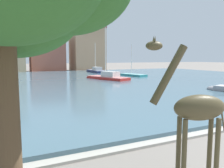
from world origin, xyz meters
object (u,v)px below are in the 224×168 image
object	(u,v)px
giraffe_statue	(195,111)
sailboat_red	(106,78)
sailboat_navy	(95,71)
sailboat_teal	(131,75)

from	to	relation	value
giraffe_statue	sailboat_red	size ratio (longest dim) A/B	0.48
giraffe_statue	sailboat_navy	world-z (taller)	sailboat_navy
sailboat_teal	sailboat_red	world-z (taller)	sailboat_red
sailboat_teal	sailboat_red	size ratio (longest dim) A/B	0.74
giraffe_statue	sailboat_teal	bearing A→B (deg)	63.08
sailboat_navy	sailboat_teal	distance (m)	13.27
sailboat_red	giraffe_statue	bearing A→B (deg)	-108.36
sailboat_navy	sailboat_teal	world-z (taller)	sailboat_navy
giraffe_statue	sailboat_teal	world-z (taller)	sailboat_teal
sailboat_teal	sailboat_red	bearing A→B (deg)	-149.31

